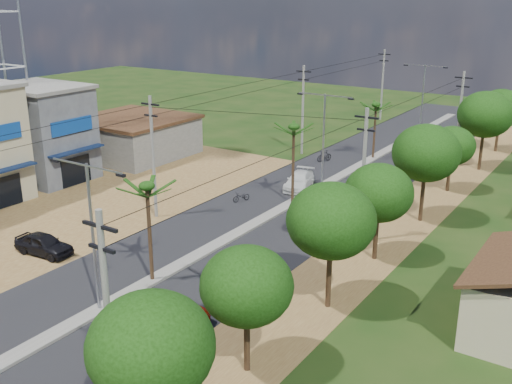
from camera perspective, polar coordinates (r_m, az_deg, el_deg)
ground at (r=32.85m, az=-14.64°, el=-10.92°), size 160.00×160.00×0.00m
road at (r=43.14m, az=0.14°, el=-2.99°), size 12.00×110.00×0.04m
median at (r=45.49m, az=2.21°, el=-1.75°), size 1.00×90.00×0.18m
dirt_lot_west at (r=48.23m, az=-19.73°, el=-1.77°), size 18.00×46.00×0.04m
dirt_shoulder_east at (r=39.49m, az=10.56°, el=-5.42°), size 5.00×90.00×0.03m
shophouse_grey at (r=55.97m, az=-19.71°, el=5.37°), size 9.00×6.40×8.30m
low_shed at (r=62.09m, az=-11.63°, el=5.20°), size 10.40×10.40×3.95m
tree_east_a at (r=21.04m, az=-9.97°, el=-14.32°), size 4.40×4.40×6.37m
tree_east_b at (r=25.36m, az=-0.89°, el=-8.94°), size 4.00×4.00×5.83m
tree_east_c at (r=30.42m, az=7.18°, el=-2.74°), size 4.60×4.60×6.83m
tree_east_d at (r=36.77m, az=11.61°, el=-0.08°), size 4.20×4.20×6.13m
tree_east_e at (r=43.77m, az=15.91°, el=3.59°), size 4.80×4.80×7.14m
tree_east_f at (r=51.63m, az=18.15°, el=4.20°), size 3.80×3.80×5.52m
tree_east_g at (r=58.84m, az=21.02°, el=6.90°), size 5.00×5.00×7.38m
tree_east_h at (r=66.72m, az=22.30°, el=7.46°), size 4.40×4.40×6.52m
palm_median_near at (r=33.17m, az=-10.34°, el=0.14°), size 2.00×2.00×6.15m
palm_median_mid at (r=45.51m, az=3.62°, el=5.86°), size 2.00×2.00×6.55m
palm_median_far at (r=59.79m, az=11.36°, el=7.95°), size 2.00×2.00×5.85m
streetlight_near at (r=30.84m, az=-15.35°, el=-3.13°), size 5.10×0.18×8.00m
streetlight_mid at (r=50.05m, az=6.47°, el=5.63°), size 5.10×0.18×8.00m
streetlight_far at (r=72.87m, az=15.62°, el=9.09°), size 5.10×0.18×8.00m
utility_pole_w_b at (r=43.58m, az=-9.78°, el=3.51°), size 1.60×0.24×9.00m
utility_pole_w_c at (r=61.06m, az=4.48°, el=7.98°), size 1.60×0.24×9.00m
utility_pole_w_d at (r=79.86m, az=11.96°, el=10.11°), size 1.60×0.24×9.00m
utility_pole_e_a at (r=22.15m, az=-13.88°, el=-11.99°), size 1.60×0.24×9.00m
utility_pole_e_b at (r=39.09m, az=10.20°, el=1.76°), size 1.60×0.24×9.00m
utility_pole_e_c at (r=59.45m, az=18.81°, el=6.77°), size 1.60×0.24×9.00m
car_red_near at (r=29.27m, az=-8.08°, el=-12.53°), size 2.34×4.88×1.61m
car_silver_mid at (r=42.86m, az=5.46°, el=-2.07°), size 2.07×5.12×1.65m
car_white_far at (r=50.72m, az=4.15°, el=1.06°), size 2.98×4.94×1.34m
car_parked_dark at (r=40.20m, az=-19.55°, el=-4.74°), size 4.16×2.01×1.37m
moto_rider_east at (r=27.87m, az=-13.82°, el=-15.52°), size 1.23×1.83×0.91m
moto_rider_west_a at (r=47.46m, az=-1.40°, el=-0.48°), size 1.06×1.61×0.80m
moto_rider_west_b at (r=59.16m, az=6.53°, el=3.39°), size 1.13×1.87×1.09m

